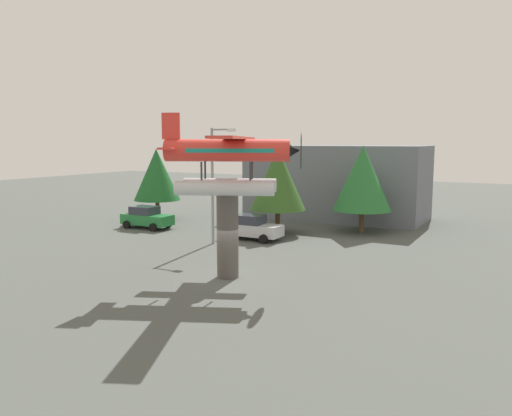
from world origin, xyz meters
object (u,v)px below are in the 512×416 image
(storefront_building, at_px, (337,182))
(tree_east, at_px, (278,179))
(car_mid_silver, at_px, (252,227))
(tree_west, at_px, (157,175))
(display_pedestal, at_px, (228,236))
(tree_center_back, at_px, (363,178))
(streetlight_primary, at_px, (215,177))
(floatplane_monument, at_px, (230,160))
(car_near_green, at_px, (147,217))

(storefront_building, height_order, tree_east, storefront_building)
(car_mid_silver, distance_m, storefront_building, 13.00)
(storefront_building, xyz_separation_m, tree_west, (-13.38, -8.76, 0.75))
(display_pedestal, distance_m, storefront_building, 22.13)
(tree_center_back, bearing_deg, streetlight_primary, -129.40)
(floatplane_monument, height_order, tree_east, floatplane_monument)
(car_near_green, height_order, streetlight_primary, streetlight_primary)
(display_pedestal, xyz_separation_m, storefront_building, (-2.08, 22.00, 1.11))
(tree_west, height_order, tree_east, tree_east)
(display_pedestal, relative_size, car_mid_silver, 1.02)
(car_mid_silver, height_order, tree_west, tree_west)
(display_pedestal, relative_size, car_near_green, 1.02)
(floatplane_monument, height_order, car_near_green, floatplane_monument)
(tree_west, bearing_deg, tree_center_back, 8.28)
(tree_center_back, bearing_deg, floatplane_monument, -97.38)
(tree_east, bearing_deg, display_pedestal, -75.29)
(floatplane_monument, height_order, tree_west, floatplane_monument)
(floatplane_monument, distance_m, car_mid_silver, 11.28)
(streetlight_primary, relative_size, tree_west, 1.24)
(floatplane_monument, relative_size, tree_center_back, 1.51)
(floatplane_monument, distance_m, storefront_building, 22.22)
(car_near_green, distance_m, tree_west, 5.32)
(car_mid_silver, distance_m, tree_west, 12.69)
(car_near_green, relative_size, streetlight_primary, 0.54)
(floatplane_monument, height_order, tree_center_back, floatplane_monument)
(streetlight_primary, height_order, storefront_building, streetlight_primary)
(car_mid_silver, bearing_deg, display_pedestal, -67.86)
(floatplane_monument, bearing_deg, streetlight_primary, 104.28)
(tree_west, distance_m, tree_east, 12.26)
(car_mid_silver, xyz_separation_m, tree_west, (-11.67, 3.91, 3.13))
(display_pedestal, height_order, tree_east, tree_east)
(car_near_green, relative_size, tree_west, 0.67)
(storefront_building, bearing_deg, display_pedestal, -84.60)
(floatplane_monument, relative_size, car_mid_silver, 2.37)
(display_pedestal, relative_size, storefront_building, 0.28)
(car_mid_silver, bearing_deg, streetlight_primary, -119.51)
(streetlight_primary, height_order, tree_west, streetlight_primary)
(tree_east, bearing_deg, tree_center_back, 32.76)
(floatplane_monument, bearing_deg, tree_west, 115.86)
(storefront_building, height_order, tree_west, storefront_building)
(display_pedestal, xyz_separation_m, car_near_green, (-13.45, 9.44, -1.27))
(car_near_green, xyz_separation_m, tree_center_back, (15.61, 6.37, 3.26))
(floatplane_monument, bearing_deg, display_pedestal, -180.00)
(floatplane_monument, relative_size, tree_west, 1.59)
(floatplane_monument, distance_m, streetlight_primary, 8.74)
(storefront_building, xyz_separation_m, tree_east, (-1.16, -9.67, 0.87))
(car_near_green, distance_m, tree_east, 11.10)
(storefront_building, bearing_deg, car_mid_silver, -97.71)
(streetlight_primary, bearing_deg, tree_center_back, 50.60)
(tree_east, bearing_deg, car_near_green, -164.18)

